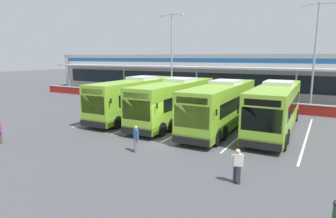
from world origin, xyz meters
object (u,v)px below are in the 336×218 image
object	(u,v)px
coach_bus_left_centre	(175,102)
coach_bus_right_centre	(275,108)
coach_bus_leftmost	(137,98)
pedestrian_near_bin	(237,165)
coach_bus_centre	(222,106)
lamp_post_west	(172,52)
lamp_post_centre	(315,50)
pedestrian_child	(136,138)

from	to	relation	value
coach_bus_left_centre	coach_bus_right_centre	distance (m)	8.18
coach_bus_leftmost	pedestrian_near_bin	world-z (taller)	coach_bus_leftmost
coach_bus_leftmost	coach_bus_right_centre	world-z (taller)	same
coach_bus_right_centre	coach_bus_left_centre	bearing A→B (deg)	-172.62
coach_bus_centre	lamp_post_west	distance (m)	15.83
lamp_post_centre	coach_bus_centre	bearing A→B (deg)	-116.03
pedestrian_near_bin	lamp_post_west	distance (m)	25.51
lamp_post_west	coach_bus_leftmost	bearing A→B (deg)	-78.62
coach_bus_right_centre	pedestrian_near_bin	distance (m)	10.59
lamp_post_west	coach_bus_left_centre	bearing A→B (deg)	-59.59
coach_bus_centre	coach_bus_right_centre	xyz separation A→B (m)	(3.87, 1.21, 0.00)
coach_bus_left_centre	pedestrian_near_bin	xyz separation A→B (m)	(8.22, -9.50, -0.91)
lamp_post_west	lamp_post_centre	size ratio (longest dim) A/B	1.00
coach_bus_left_centre	coach_bus_right_centre	world-z (taller)	same
coach_bus_left_centre	coach_bus_leftmost	bearing A→B (deg)	177.92
coach_bus_leftmost	lamp_post_centre	bearing A→B (deg)	38.97
lamp_post_centre	lamp_post_west	bearing A→B (deg)	-177.00
coach_bus_left_centre	lamp_post_west	bearing A→B (deg)	120.41
coach_bus_leftmost	coach_bus_centre	xyz separation A→B (m)	(8.41, -0.31, 0.00)
pedestrian_child	lamp_post_centre	distance (m)	22.17
coach_bus_right_centre	lamp_post_centre	xyz separation A→B (m)	(1.87, 10.55, 4.50)
pedestrian_child	lamp_post_west	world-z (taller)	lamp_post_west
pedestrian_near_bin	lamp_post_west	xyz separation A→B (m)	(-14.53, 20.25, 5.42)
coach_bus_right_centre	lamp_post_centre	distance (m)	11.63
coach_bus_leftmost	coach_bus_centre	distance (m)	8.42
coach_bus_centre	lamp_post_west	bearing A→B (deg)	134.03
coach_bus_left_centre	lamp_post_centre	xyz separation A→B (m)	(9.98, 11.60, 4.50)
pedestrian_near_bin	lamp_post_west	world-z (taller)	lamp_post_west
coach_bus_right_centre	lamp_post_centre	size ratio (longest dim) A/B	1.11
coach_bus_leftmost	pedestrian_child	distance (m)	10.31
coach_bus_right_centre	lamp_post_centre	bearing A→B (deg)	79.94
coach_bus_left_centre	coach_bus_centre	world-z (taller)	same
coach_bus_leftmost	pedestrian_child	world-z (taller)	coach_bus_leftmost
coach_bus_leftmost	coach_bus_right_centre	xyz separation A→B (m)	(12.28, 0.90, 0.00)
coach_bus_left_centre	lamp_post_centre	size ratio (longest dim) A/B	1.11
coach_bus_left_centre	coach_bus_centre	size ratio (longest dim) A/B	1.00
coach_bus_leftmost	pedestrian_child	bearing A→B (deg)	-54.88
coach_bus_left_centre	coach_bus_centre	bearing A→B (deg)	-2.15
pedestrian_near_bin	lamp_post_centre	xyz separation A→B (m)	(1.76, 21.11, 5.42)
coach_bus_left_centre	coach_bus_right_centre	xyz separation A→B (m)	(8.11, 1.05, 0.00)
coach_bus_centre	coach_bus_leftmost	bearing A→B (deg)	177.89
pedestrian_child	lamp_post_west	bearing A→B (deg)	112.94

